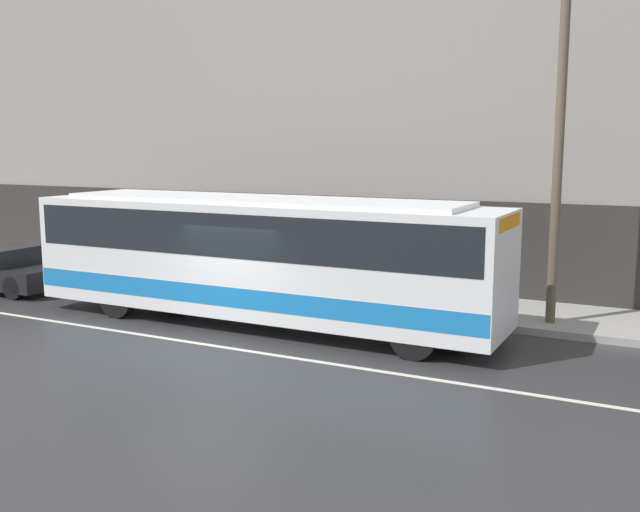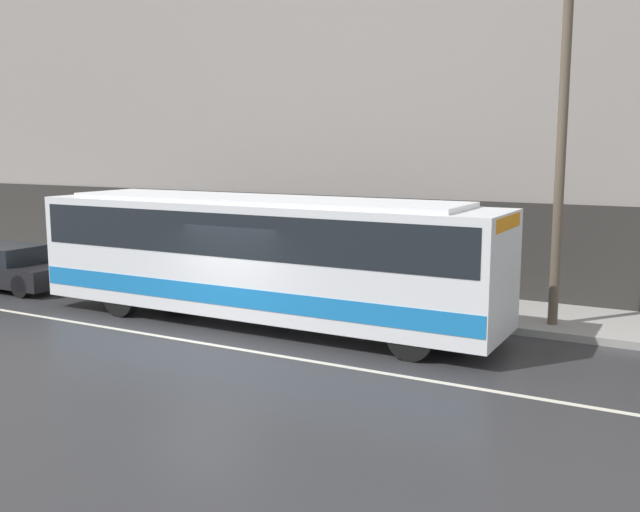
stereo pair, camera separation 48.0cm
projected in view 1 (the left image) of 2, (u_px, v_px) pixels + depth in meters
ground_plane at (208, 345)px, 15.52m from camera, size 60.00×60.00×0.00m
sidewalk at (323, 294)px, 20.42m from camera, size 60.00×3.16×0.18m
building_facade at (350, 86)px, 21.03m from camera, size 60.00×0.35×12.50m
lane_stripe at (208, 345)px, 15.52m from camera, size 54.00×0.14×0.01m
transit_bus at (259, 253)px, 17.10m from camera, size 11.89×2.49×3.09m
sedan_dark_behind at (0, 269)px, 21.41m from camera, size 4.30×1.78×1.31m
utility_pole_near at (559, 141)px, 16.16m from camera, size 0.22×0.22×8.45m
pedestrian_waiting at (276, 265)px, 19.94m from camera, size 0.36×0.36×1.76m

